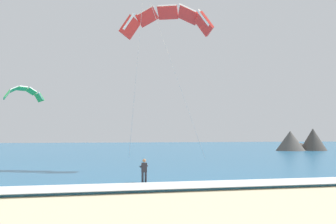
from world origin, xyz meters
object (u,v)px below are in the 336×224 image
kite_primary (167,19)px  kite_distant (23,92)px  surfboard (144,185)px  kitesurfer (144,171)px

kite_primary → kite_distant: bearing=130.2°
surfboard → kite_primary: size_ratio=0.10×
kitesurfer → kite_primary: size_ratio=0.12×
surfboard → kite_distant: 31.63m
surfboard → kitesurfer: (0.00, 0.02, 0.91)m
kitesurfer → surfboard: bearing=-90.5°
kitesurfer → kite_primary: (3.46, 9.25, 13.04)m
kitesurfer → kite_distant: kite_distant is taller
kitesurfer → kite_primary: 16.36m
surfboard → kitesurfer: bearing=89.5°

